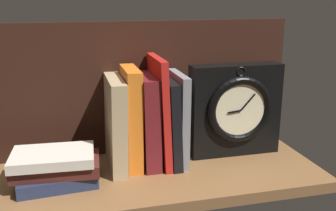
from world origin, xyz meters
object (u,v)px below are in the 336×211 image
Objects in this scene: book_tan_shortstories at (116,124)px; book_stack_side at (56,168)px; book_maroon_dawkins at (147,120)px; book_gray_chess at (178,118)px; framed_clock at (236,110)px; book_orange_pandolfini at (131,118)px; book_red_requiem at (159,111)px; book_black_skeptic at (169,121)px.

book_tan_shortstories reaches higher than book_stack_side.
book_tan_shortstories is 0.99× the size of book_maroon_dawkins.
book_gray_chess is 14.87cm from framed_clock.
book_orange_pandolfini is 0.91× the size of book_red_requiem.
book_orange_pandolfini is 11.32cm from book_gray_chess.
book_black_skeptic is at bearing -0.00° from book_orange_pandolfini.
book_black_skeptic is (12.60, -0.00, -0.37)cm from book_tan_shortstories.
book_stack_side is (-24.09, -6.01, -9.05)cm from book_red_requiem.
book_stack_side is (-43.51, -6.29, -7.88)cm from framed_clock.
book_orange_pandolfini is at bearing 180.00° from book_maroon_dawkins.
book_orange_pandolfini reaches higher than book_black_skeptic.
book_tan_shortstories is 3.81cm from book_orange_pandolfini.
book_stack_side is (-21.15, -6.01, -6.99)cm from book_maroon_dawkins.
book_gray_chess is at bearing 0.00° from book_maroon_dawkins.
book_red_requiem is 3.40cm from book_black_skeptic.
book_maroon_dawkins is at bearing 0.00° from book_orange_pandolfini.
book_orange_pandolfini is 9.05cm from book_black_skeptic.
book_red_requiem is 1.36× the size of book_stack_side.
book_gray_chess is (4.58, 0.00, -2.00)cm from book_red_requiem.
book_gray_chess is at bearing 0.00° from book_red_requiem.
book_stack_side is at bearing -167.13° from book_black_skeptic.
book_red_requiem is at bearing 0.00° from book_tan_shortstories.
book_gray_chess is 30.13cm from book_stack_side.
framed_clock is at bearing 0.71° from book_maroon_dawkins.
book_orange_pandolfini is 26.13cm from framed_clock.
book_tan_shortstories is 0.92× the size of framed_clock.
book_tan_shortstories is 7.43cm from book_maroon_dawkins.
framed_clock reaches higher than book_tan_shortstories.
book_red_requiem is 1.19× the size of book_gray_chess.
book_orange_pandolfini is 3.88cm from book_maroon_dawkins.
book_orange_pandolfini reaches higher than book_maroon_dawkins.
book_stack_side is (-13.72, -6.01, -6.85)cm from book_tan_shortstories.
book_maroon_dawkins is 1.05× the size of book_black_skeptic.
book_maroon_dawkins is 23.07cm from book_stack_side.
book_gray_chess is 1.15× the size of book_stack_side.
book_tan_shortstories is 14.95cm from book_gray_chess.
framed_clock is (19.42, 0.28, -1.17)cm from book_red_requiem.
book_orange_pandolfini is 20.02cm from book_stack_side.
book_gray_chess is (2.35, 0.00, 0.57)cm from book_black_skeptic.
framed_clock is (29.79, 0.28, 1.03)cm from book_tan_shortstories.
book_maroon_dawkins is (7.43, 0.00, 0.14)cm from book_tan_shortstories.
book_gray_chess is 0.94× the size of framed_clock.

